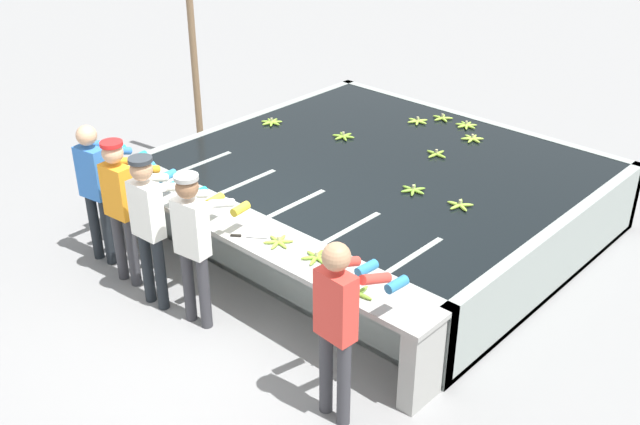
{
  "coord_description": "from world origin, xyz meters",
  "views": [
    {
      "loc": [
        4.76,
        -3.83,
        4.32
      ],
      "look_at": [
        0.0,
        1.32,
        0.58
      ],
      "focal_mm": 42.0,
      "sensor_mm": 36.0,
      "label": 1
    }
  ],
  "objects_px": {
    "worker_0": "(97,182)",
    "support_post_left": "(194,52)",
    "worker_2": "(150,218)",
    "knife_0": "(243,236)",
    "banana_bunch_floating_6": "(472,139)",
    "banana_bunch_ledge_2": "(316,257)",
    "banana_bunch_floating_0": "(466,125)",
    "banana_bunch_floating_1": "(436,154)",
    "worker_3": "(194,236)",
    "banana_bunch_floating_5": "(343,136)",
    "banana_bunch_floating_7": "(418,121)",
    "banana_bunch_floating_3": "(460,205)",
    "banana_bunch_floating_8": "(442,118)",
    "worker_4": "(339,317)",
    "banana_bunch_floating_4": "(272,122)",
    "banana_bunch_ledge_1": "(278,242)",
    "worker_1": "(122,199)",
    "banana_bunch_ledge_0": "(358,294)",
    "banana_bunch_floating_2": "(413,190)",
    "knife_1": "(124,173)"
  },
  "relations": [
    {
      "from": "banana_bunch_floating_5",
      "to": "support_post_left",
      "type": "height_order",
      "value": "support_post_left"
    },
    {
      "from": "worker_1",
      "to": "banana_bunch_ledge_0",
      "type": "height_order",
      "value": "worker_1"
    },
    {
      "from": "banana_bunch_floating_3",
      "to": "banana_bunch_ledge_0",
      "type": "distance_m",
      "value": 1.93
    },
    {
      "from": "worker_3",
      "to": "banana_bunch_floating_3",
      "type": "xyz_separation_m",
      "value": [
        1.33,
        2.32,
        -0.1
      ]
    },
    {
      "from": "banana_bunch_floating_0",
      "to": "knife_0",
      "type": "distance_m",
      "value": 3.81
    },
    {
      "from": "worker_2",
      "to": "banana_bunch_ledge_1",
      "type": "xyz_separation_m",
      "value": [
        1.06,
        0.65,
        -0.12
      ]
    },
    {
      "from": "worker_2",
      "to": "knife_0",
      "type": "relative_size",
      "value": 5.31
    },
    {
      "from": "banana_bunch_floating_2",
      "to": "banana_bunch_ledge_2",
      "type": "relative_size",
      "value": 0.99
    },
    {
      "from": "worker_2",
      "to": "banana_bunch_floating_2",
      "type": "height_order",
      "value": "worker_2"
    },
    {
      "from": "banana_bunch_ledge_2",
      "to": "banana_bunch_floating_5",
      "type": "bearing_deg",
      "value": 126.34
    },
    {
      "from": "worker_3",
      "to": "banana_bunch_ledge_1",
      "type": "xyz_separation_m",
      "value": [
        0.51,
        0.56,
        -0.1
      ]
    },
    {
      "from": "banana_bunch_ledge_0",
      "to": "banana_bunch_floating_7",
      "type": "bearing_deg",
      "value": 119.23
    },
    {
      "from": "banana_bunch_floating_3",
      "to": "banana_bunch_floating_2",
      "type": "bearing_deg",
      "value": -175.79
    },
    {
      "from": "banana_bunch_floating_2",
      "to": "knife_1",
      "type": "height_order",
      "value": "banana_bunch_floating_2"
    },
    {
      "from": "banana_bunch_floating_0",
      "to": "knife_1",
      "type": "relative_size",
      "value": 0.82
    },
    {
      "from": "banana_bunch_floating_8",
      "to": "worker_3",
      "type": "bearing_deg",
      "value": -87.31
    },
    {
      "from": "worker_3",
      "to": "banana_bunch_floating_7",
      "type": "bearing_deg",
      "value": 95.4
    },
    {
      "from": "banana_bunch_floating_3",
      "to": "banana_bunch_floating_6",
      "type": "relative_size",
      "value": 0.97
    },
    {
      "from": "banana_bunch_floating_8",
      "to": "banana_bunch_floating_5",
      "type": "bearing_deg",
      "value": -111.75
    },
    {
      "from": "worker_0",
      "to": "banana_bunch_floating_1",
      "type": "xyz_separation_m",
      "value": [
        2.07,
        3.19,
        -0.1
      ]
    },
    {
      "from": "worker_1",
      "to": "banana_bunch_floating_4",
      "type": "xyz_separation_m",
      "value": [
        -0.62,
        2.66,
        -0.11
      ]
    },
    {
      "from": "banana_bunch_floating_3",
      "to": "knife_0",
      "type": "bearing_deg",
      "value": -121.15
    },
    {
      "from": "worker_4",
      "to": "banana_bunch_floating_4",
      "type": "distance_m",
      "value": 4.44
    },
    {
      "from": "worker_4",
      "to": "banana_bunch_ledge_0",
      "type": "bearing_deg",
      "value": 113.8
    },
    {
      "from": "worker_0",
      "to": "banana_bunch_floating_1",
      "type": "bearing_deg",
      "value": 57.05
    },
    {
      "from": "banana_bunch_floating_3",
      "to": "banana_bunch_ledge_0",
      "type": "height_order",
      "value": "banana_bunch_ledge_0"
    },
    {
      "from": "support_post_left",
      "to": "banana_bunch_floating_7",
      "type": "bearing_deg",
      "value": 32.9
    },
    {
      "from": "banana_bunch_floating_7",
      "to": "banana_bunch_ledge_1",
      "type": "distance_m",
      "value": 3.48
    },
    {
      "from": "banana_bunch_floating_4",
      "to": "banana_bunch_floating_7",
      "type": "height_order",
      "value": "same"
    },
    {
      "from": "worker_3",
      "to": "knife_0",
      "type": "height_order",
      "value": "worker_3"
    },
    {
      "from": "worker_0",
      "to": "banana_bunch_floating_6",
      "type": "relative_size",
      "value": 5.59
    },
    {
      "from": "worker_3",
      "to": "banana_bunch_ledge_2",
      "type": "xyz_separation_m",
      "value": [
        0.96,
        0.6,
        -0.1
      ]
    },
    {
      "from": "banana_bunch_floating_5",
      "to": "banana_bunch_floating_7",
      "type": "distance_m",
      "value": 1.1
    },
    {
      "from": "worker_3",
      "to": "banana_bunch_ledge_1",
      "type": "relative_size",
      "value": 5.55
    },
    {
      "from": "banana_bunch_floating_4",
      "to": "banana_bunch_floating_5",
      "type": "distance_m",
      "value": 1.02
    },
    {
      "from": "banana_bunch_ledge_0",
      "to": "banana_bunch_floating_4",
      "type": "bearing_deg",
      "value": 146.26
    },
    {
      "from": "worker_0",
      "to": "banana_bunch_floating_4",
      "type": "bearing_deg",
      "value": 91.52
    },
    {
      "from": "worker_2",
      "to": "banana_bunch_floating_4",
      "type": "bearing_deg",
      "value": 113.37
    },
    {
      "from": "banana_bunch_floating_7",
      "to": "knife_0",
      "type": "height_order",
      "value": "banana_bunch_floating_7"
    },
    {
      "from": "banana_bunch_floating_1",
      "to": "knife_0",
      "type": "bearing_deg",
      "value": -94.79
    },
    {
      "from": "worker_0",
      "to": "banana_bunch_ledge_2",
      "type": "xyz_separation_m",
      "value": [
        2.61,
        0.57,
        -0.09
      ]
    },
    {
      "from": "worker_2",
      "to": "banana_bunch_floating_5",
      "type": "distance_m",
      "value": 2.99
    },
    {
      "from": "worker_2",
      "to": "banana_bunch_floating_8",
      "type": "bearing_deg",
      "value": 85.4
    },
    {
      "from": "banana_bunch_floating_1",
      "to": "banana_bunch_ledge_2",
      "type": "distance_m",
      "value": 2.68
    },
    {
      "from": "worker_0",
      "to": "banana_bunch_ledge_1",
      "type": "bearing_deg",
      "value": 13.78
    },
    {
      "from": "worker_0",
      "to": "support_post_left",
      "type": "xyz_separation_m",
      "value": [
        -1.19,
        2.3,
        0.67
      ]
    },
    {
      "from": "banana_bunch_floating_8",
      "to": "knife_0",
      "type": "height_order",
      "value": "banana_bunch_floating_8"
    },
    {
      "from": "knife_0",
      "to": "support_post_left",
      "type": "distance_m",
      "value": 3.65
    },
    {
      "from": "banana_bunch_floating_1",
      "to": "banana_bunch_floating_5",
      "type": "bearing_deg",
      "value": -164.25
    },
    {
      "from": "banana_bunch_floating_4",
      "to": "banana_bunch_ledge_2",
      "type": "relative_size",
      "value": 1.0
    }
  ]
}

